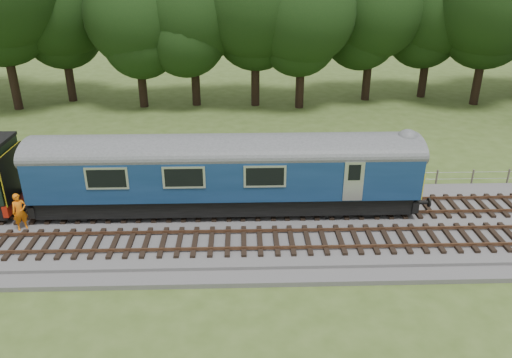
{
  "coord_description": "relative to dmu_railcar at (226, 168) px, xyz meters",
  "views": [
    {
      "loc": [
        -0.72,
        -20.24,
        11.81
      ],
      "look_at": [
        -0.07,
        1.4,
        2.0
      ],
      "focal_mm": 35.0,
      "sensor_mm": 36.0,
      "label": 1
    }
  ],
  "objects": [
    {
      "name": "ground",
      "position": [
        1.5,
        -1.4,
        -2.61
      ],
      "size": [
        120.0,
        120.0,
        0.0
      ],
      "primitive_type": "plane",
      "color": "#425921",
      "rests_on": "ground"
    },
    {
      "name": "ballast",
      "position": [
        1.5,
        -1.4,
        -2.43
      ],
      "size": [
        70.0,
        7.0,
        0.35
      ],
      "primitive_type": "cube",
      "color": "#4C4C4F",
      "rests_on": "ground"
    },
    {
      "name": "track_north",
      "position": [
        1.5,
        -0.0,
        -2.19
      ],
      "size": [
        67.2,
        2.4,
        0.21
      ],
      "color": "black",
      "rests_on": "ballast"
    },
    {
      "name": "track_south",
      "position": [
        1.5,
        -3.0,
        -2.19
      ],
      "size": [
        67.2,
        2.4,
        0.21
      ],
      "color": "black",
      "rests_on": "ballast"
    },
    {
      "name": "fence",
      "position": [
        1.5,
        3.1,
        -2.61
      ],
      "size": [
        64.0,
        0.12,
        1.0
      ],
      "primitive_type": null,
      "color": "#6B6054",
      "rests_on": "ground"
    },
    {
      "name": "tree_line",
      "position": [
        1.5,
        20.6,
        -2.61
      ],
      "size": [
        70.0,
        8.0,
        18.0
      ],
      "primitive_type": null,
      "color": "black",
      "rests_on": "ground"
    },
    {
      "name": "dmu_railcar",
      "position": [
        0.0,
        0.0,
        0.0
      ],
      "size": [
        18.05,
        2.86,
        3.88
      ],
      "color": "black",
      "rests_on": "ground"
    },
    {
      "name": "worker",
      "position": [
        -9.25,
        -1.53,
        -1.38
      ],
      "size": [
        0.76,
        0.72,
        1.76
      ],
      "primitive_type": "imported",
      "rotation": [
        0.0,
        0.0,
        0.63
      ],
      "color": "orange",
      "rests_on": "ballast"
    }
  ]
}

